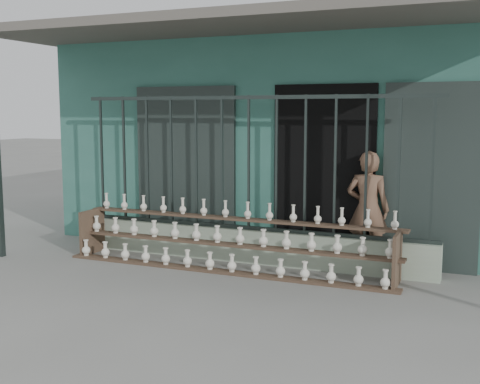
% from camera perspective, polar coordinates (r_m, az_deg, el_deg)
% --- Properties ---
extents(ground, '(60.00, 60.00, 0.00)m').
position_cam_1_polar(ground, '(7.11, -3.15, -9.02)').
color(ground, slate).
extents(workshop_building, '(7.40, 6.60, 3.21)m').
position_cam_1_polar(workshop_building, '(10.78, 6.70, 5.39)').
color(workshop_building, '#326A5D').
rests_on(workshop_building, ground).
extents(parapet_wall, '(5.00, 0.20, 0.45)m').
position_cam_1_polar(parapet_wall, '(8.20, 0.81, -5.12)').
color(parapet_wall, '#9EAF96').
rests_on(parapet_wall, ground).
extents(security_fence, '(5.00, 0.04, 1.80)m').
position_cam_1_polar(security_fence, '(8.03, 0.83, 2.73)').
color(security_fence, '#283330').
rests_on(security_fence, parapet_wall).
extents(shelf_rack, '(4.50, 0.68, 0.85)m').
position_cam_1_polar(shelf_rack, '(7.84, -1.13, -4.67)').
color(shelf_rack, brown).
rests_on(shelf_rack, ground).
extents(elderly_woman, '(0.56, 0.37, 1.53)m').
position_cam_1_polar(elderly_woman, '(8.01, 12.01, -1.64)').
color(elderly_woman, brown).
rests_on(elderly_woman, ground).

